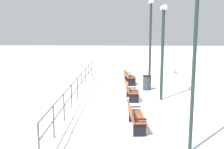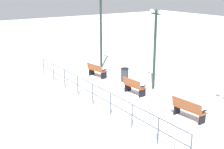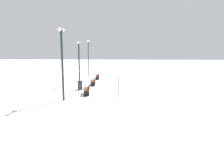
{
  "view_description": "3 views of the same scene",
  "coord_description": "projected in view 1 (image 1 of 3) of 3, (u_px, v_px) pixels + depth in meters",
  "views": [
    {
      "loc": [
        -0.58,
        -13.06,
        3.48
      ],
      "look_at": [
        -1.05,
        1.2,
        1.04
      ],
      "focal_mm": 44.29,
      "sensor_mm": 36.0,
      "label": 1
    },
    {
      "loc": [
        -9.94,
        -12.41,
        5.79
      ],
      "look_at": [
        -1.17,
        0.55,
        1.17
      ],
      "focal_mm": 49.21,
      "sensor_mm": 36.0,
      "label": 2
    },
    {
      "loc": [
        -2.82,
        19.1,
        3.94
      ],
      "look_at": [
        -2.07,
        1.45,
        1.35
      ],
      "focal_mm": 30.0,
      "sensor_mm": 36.0,
      "label": 3
    }
  ],
  "objects": [
    {
      "name": "ground_plane",
      "position": [
        133.0,
        100.0,
        13.43
      ],
      "size": [
        80.0,
        80.0,
        0.0
      ],
      "primitive_type": "plane",
      "color": "white",
      "rests_on": "ground"
    },
    {
      "name": "bench_third",
      "position": [
        129.0,
        76.0,
        17.19
      ],
      "size": [
        0.79,
        1.47,
        0.88
      ],
      "rotation": [
        0.0,
        0.0,
        0.17
      ],
      "color": "brown",
      "rests_on": "ground"
    },
    {
      "name": "waterfront_railing",
      "position": [
        77.0,
        85.0,
        13.4
      ],
      "size": [
        0.05,
        12.83,
        1.08
      ],
      "color": "#4C5156",
      "rests_on": "ground"
    },
    {
      "name": "trash_bin",
      "position": [
        147.0,
        83.0,
        15.48
      ],
      "size": [
        0.48,
        0.48,
        0.83
      ],
      "color": "#2D3338",
      "rests_on": "ground"
    },
    {
      "name": "lamppost_middle",
      "position": [
        163.0,
        41.0,
        12.99
      ],
      "size": [
        0.24,
        0.95,
        4.5
      ],
      "color": "#1E2D23",
      "rests_on": "ground"
    },
    {
      "name": "lamppost_far",
      "position": [
        151.0,
        29.0,
        18.42
      ],
      "size": [
        0.28,
        1.02,
        5.29
      ],
      "color": "#1E2D23",
      "rests_on": "ground"
    },
    {
      "name": "bench_second",
      "position": [
        131.0,
        90.0,
        13.35
      ],
      "size": [
        0.68,
        1.4,
        0.92
      ],
      "rotation": [
        0.0,
        0.0,
        0.08
      ],
      "color": "brown",
      "rests_on": "ground"
    },
    {
      "name": "bench_nearest",
      "position": [
        135.0,
        115.0,
        9.5
      ],
      "size": [
        0.65,
        1.62,
        0.94
      ],
      "rotation": [
        0.0,
        0.0,
        0.08
      ],
      "color": "brown",
      "rests_on": "ground"
    },
    {
      "name": "lamppost_near",
      "position": [
        196.0,
        27.0,
        7.22
      ],
      "size": [
        0.27,
        1.01,
        4.85
      ],
      "color": "#1E2D23",
      "rests_on": "ground"
    }
  ]
}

